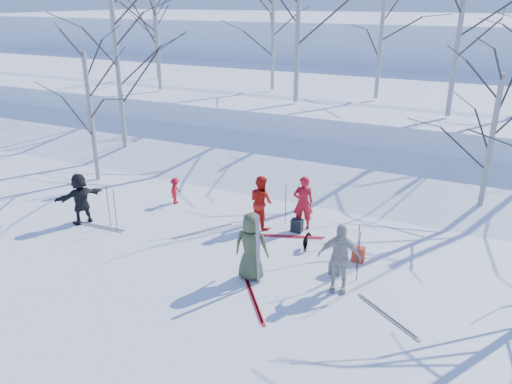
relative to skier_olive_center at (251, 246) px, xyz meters
The scene contains 36 objects.
ground 1.65m from the skier_olive_center, 138.81° to the left, with size 120.00×120.00×0.00m, color white.
snow_ramp 8.02m from the skier_olive_center, 97.52° to the left, with size 70.00×9.50×1.40m, color white.
snow_plateau 17.94m from the skier_olive_center, 93.34° to the left, with size 70.00×18.00×2.20m, color white.
far_hill 38.94m from the skier_olive_center, 91.54° to the left, with size 90.00×30.00×6.00m, color white.
skier_olive_center is the anchor object (origin of this frame).
skier_red_north 3.27m from the skier_olive_center, 87.88° to the left, with size 0.62×0.41×1.70m, color #B4101B.
skier_redor_behind 3.04m from the skier_olive_center, 110.85° to the left, with size 0.80×0.63×1.65m, color red.
skier_red_seated 5.58m from the skier_olive_center, 144.21° to the left, with size 0.59×0.34×0.92m, color #B4101B.
skier_cream_east 2.16m from the skier_olive_center, 10.71° to the left, with size 1.03×0.43×1.75m, color beige.
skier_grey_west 6.27m from the skier_olive_center, behind, with size 1.51×0.48×1.63m, color black.
dog 2.26m from the skier_olive_center, 70.26° to the left, with size 0.24×0.52×0.44m, color black.
upright_ski_left 0.37m from the skier_olive_center, 35.78° to the right, with size 0.07×0.02×1.90m, color silver.
upright_ski_right 0.39m from the skier_olive_center, 39.84° to the right, with size 0.07×0.02×1.90m, color silver.
ski_pair_a 2.73m from the skier_olive_center, 88.92° to the left, with size 1.86×0.83×0.02m, color #A81824, non-canonical shape.
ski_pair_b 3.57m from the skier_olive_center, ahead, with size 1.66×1.27×0.02m, color silver, non-canonical shape.
ski_pair_c 1.37m from the skier_olive_center, 60.03° to the right, with size 1.32×1.62×0.02m, color #A81824, non-canonical shape.
ski_pair_d 5.73m from the skier_olive_center, behind, with size 1.91×0.32×0.02m, color silver, non-canonical shape.
ski_pair_e 3.18m from the skier_olive_center, 145.42° to the left, with size 1.19×1.71×0.02m, color silver, non-canonical shape.
ski_pole_a 2.65m from the skier_olive_center, 22.78° to the left, with size 0.02×0.02×1.34m, color black.
ski_pole_b 5.38m from the skier_olive_center, behind, with size 0.02×0.02×1.34m, color black.
ski_pole_c 3.39m from the skier_olive_center, 98.20° to the left, with size 0.02×0.02×1.34m, color black.
ski_pole_d 4.96m from the skier_olive_center, behind, with size 0.02×0.02×1.34m, color black.
ski_pole_e 3.52m from the skier_olive_center, 92.08° to the left, with size 0.02×0.02×1.34m, color black.
ski_pole_f 2.73m from the skier_olive_center, 32.26° to the left, with size 0.02×0.02×1.34m, color black.
backpack_red 3.05m from the skier_olive_center, 42.18° to the left, with size 0.32×0.22×0.42m, color #AF301B.
backpack_grey 2.26m from the skier_olive_center, 30.67° to the left, with size 0.30×0.20×0.38m, color #595C60.
backpack_dark 3.05m from the skier_olive_center, 88.91° to the left, with size 0.34×0.24×0.40m, color black.
birch_plateau_a 20.23m from the skier_olive_center, 132.50° to the left, with size 3.83×3.83×4.61m, color silver, non-canonical shape.
birch_plateau_c 15.44m from the skier_olive_center, 112.28° to the left, with size 3.94×3.94×4.77m, color silver, non-canonical shape.
birch_plateau_d 12.78m from the skier_olive_center, 106.59° to the left, with size 5.57×5.57×7.10m, color silver, non-canonical shape.
birch_plateau_e 16.23m from the skier_olive_center, 133.83° to the left, with size 4.79×4.79×5.98m, color silver, non-canonical shape.
birch_plateau_f 12.55m from the skier_olive_center, 74.19° to the left, with size 5.12×5.12×6.45m, color silver, non-canonical shape.
birch_plateau_h 14.23m from the skier_olive_center, 91.13° to the left, with size 4.24×4.24×5.20m, color silver, non-canonical shape.
birch_edge_a 9.65m from the skier_olive_center, 155.33° to the left, with size 4.00×4.00×4.85m, color silver, non-canonical shape.
birch_edge_d 11.90m from the skier_olive_center, 144.87° to the left, with size 5.29×5.29×6.69m, color silver, non-canonical shape.
birch_edge_e 8.30m from the skier_olive_center, 52.96° to the left, with size 3.80×3.80×4.57m, color silver, non-canonical shape.
Camera 1 is at (5.95, -10.73, 6.62)m, focal length 35.00 mm.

